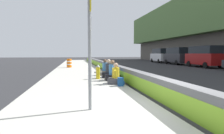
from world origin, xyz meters
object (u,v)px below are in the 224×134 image
seated_person_foreground (116,77)px  parked_car_midline (177,56)px  construction_barrel (69,63)px  fire_hydrant (98,71)px  backpack (121,82)px  parked_car_far (160,55)px  route_sign_post (90,32)px  seated_person_rear (109,72)px  seated_person_far (105,70)px  parked_car_fourth (204,56)px  seated_person_middle (112,74)px

seated_person_foreground → parked_car_midline: bearing=-38.0°
construction_barrel → fire_hydrant: bearing=-168.6°
backpack → parked_car_far: 26.81m
route_sign_post → parked_car_midline: route_sign_post is taller
construction_barrel → parked_car_midline: bearing=-72.4°
seated_person_rear → construction_barrel: seated_person_rear is taller
seated_person_rear → seated_person_far: 1.35m
backpack → construction_barrel: 12.85m
construction_barrel → parked_car_far: parked_car_far is taller
parked_car_fourth → parked_car_midline: same height
seated_person_rear → parked_car_midline: parked_car_midline is taller
parked_car_far → backpack: bearing=150.7°
parked_car_far → seated_person_rear: bearing=147.0°
seated_person_far → parked_car_far: (18.84, -13.14, 0.86)m
parked_car_midline → parked_car_far: size_ratio=1.00×
seated_person_foreground → parked_car_far: 26.25m
seated_person_foreground → seated_person_middle: bearing=-3.3°
fire_hydrant → parked_car_far: parked_car_far is taller
seated_person_rear → backpack: size_ratio=2.92×
seated_person_middle → seated_person_far: bearing=0.3°
fire_hydrant → seated_person_rear: seated_person_rear is taller
seated_person_middle → parked_car_midline: (15.63, -13.12, 0.85)m
seated_person_far → parked_car_far: bearing=-34.9°
construction_barrel → backpack: bearing=-167.6°
seated_person_far → parked_car_far: 22.99m
route_sign_post → parked_car_midline: (21.09, -14.81, -0.88)m
seated_person_far → seated_person_rear: bearing=-179.5°
seated_person_rear → parked_car_far: size_ratio=0.23×
parked_car_far → construction_barrel: bearing=124.3°
construction_barrel → route_sign_post: bearing=-176.3°
construction_barrel → seated_person_foreground: bearing=-167.3°
seated_person_middle → parked_car_far: bearing=-31.5°
backpack → parked_car_midline: size_ratio=0.08×
seated_person_foreground → fire_hydrant: bearing=18.8°
seated_person_rear → parked_car_midline: bearing=-42.3°
seated_person_foreground → parked_car_far: size_ratio=0.21×
fire_hydrant → parked_car_far: 24.93m
backpack → seated_person_far: bearing=0.3°
seated_person_rear → parked_car_far: bearing=-33.0°
seated_person_middle → seated_person_rear: seated_person_rear is taller
seated_person_far → route_sign_post: bearing=168.2°
seated_person_foreground → construction_barrel: seated_person_foreground is taller
parked_car_fourth → construction_barrel: bearing=86.1°
seated_person_middle → parked_car_fourth: bearing=-54.1°
route_sign_post → backpack: 4.33m
route_sign_post → parked_car_fourth: bearing=-44.7°
construction_barrel → parked_car_fourth: bearing=-93.9°
construction_barrel → parked_car_far: (10.81, -15.87, 0.73)m
seated_person_rear → backpack: (-3.17, -0.02, -0.17)m
fire_hydrant → parked_car_midline: (14.93, -13.86, 0.77)m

